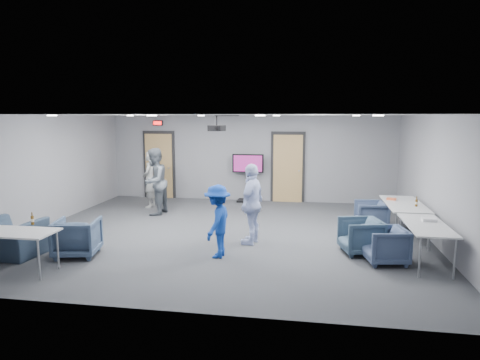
% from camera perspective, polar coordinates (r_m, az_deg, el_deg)
% --- Properties ---
extents(floor, '(9.00, 9.00, 0.00)m').
position_cam_1_polar(floor, '(9.90, -1.97, -7.14)').
color(floor, '#33363A').
rests_on(floor, ground).
extents(ceiling, '(9.00, 9.00, 0.00)m').
position_cam_1_polar(ceiling, '(9.54, -2.06, 8.67)').
color(ceiling, white).
rests_on(ceiling, wall_back).
extents(wall_back, '(9.00, 0.02, 2.70)m').
position_cam_1_polar(wall_back, '(13.54, 1.34, 2.92)').
color(wall_back, slate).
rests_on(wall_back, floor).
extents(wall_front, '(9.00, 0.02, 2.70)m').
position_cam_1_polar(wall_front, '(5.82, -9.85, -4.77)').
color(wall_front, slate).
rests_on(wall_front, floor).
extents(wall_left, '(0.02, 8.00, 2.70)m').
position_cam_1_polar(wall_left, '(11.40, -24.78, 1.07)').
color(wall_left, slate).
rests_on(wall_left, floor).
extents(wall_right, '(0.02, 8.00, 2.70)m').
position_cam_1_polar(wall_right, '(9.79, 24.76, -0.04)').
color(wall_right, slate).
rests_on(wall_right, floor).
extents(door_left, '(1.06, 0.17, 2.24)m').
position_cam_1_polar(door_left, '(14.26, -10.72, 1.92)').
color(door_left, black).
rests_on(door_left, wall_back).
extents(door_right, '(1.06, 0.17, 2.24)m').
position_cam_1_polar(door_right, '(13.41, 6.39, 1.60)').
color(door_right, black).
rests_on(door_right, wall_back).
extents(exit_sign, '(0.32, 0.08, 0.16)m').
position_cam_1_polar(exit_sign, '(14.15, -10.90, 7.48)').
color(exit_sign, black).
rests_on(exit_sign, wall_back).
extents(hvac_diffuser, '(0.60, 0.60, 0.03)m').
position_cam_1_polar(hvac_diffuser, '(12.38, -1.75, 8.58)').
color(hvac_diffuser, black).
rests_on(hvac_diffuser, ceiling).
extents(downlights, '(6.18, 3.78, 0.02)m').
position_cam_1_polar(downlights, '(9.54, -2.06, 8.58)').
color(downlights, white).
rests_on(downlights, ceiling).
extents(person_a, '(0.44, 0.63, 1.66)m').
position_cam_1_polar(person_a, '(12.83, -11.94, 0.07)').
color(person_a, '#9B9E9B').
rests_on(person_a, floor).
extents(person_b, '(0.77, 0.95, 1.82)m').
position_cam_1_polar(person_b, '(11.83, -11.33, -0.21)').
color(person_b, '#535B64').
rests_on(person_b, floor).
extents(person_c, '(0.64, 1.07, 1.70)m').
position_cam_1_polar(person_c, '(8.98, 1.62, -3.21)').
color(person_c, '#C3D1FA').
rests_on(person_c, floor).
extents(person_d, '(0.60, 0.94, 1.40)m').
position_cam_1_polar(person_d, '(8.16, -3.03, -5.51)').
color(person_d, '#183D9C').
rests_on(person_d, floor).
extents(chair_right_a, '(0.76, 0.74, 0.67)m').
position_cam_1_polar(chair_right_a, '(10.69, 17.06, -4.49)').
color(chair_right_a, '#384661').
rests_on(chair_right_a, floor).
extents(chair_right_b, '(0.91, 0.89, 0.69)m').
position_cam_1_polar(chair_right_b, '(8.77, 15.79, -7.21)').
color(chair_right_b, '#364A5E').
rests_on(chair_right_b, floor).
extents(chair_right_c, '(0.84, 0.83, 0.67)m').
position_cam_1_polar(chair_right_c, '(8.35, 18.77, -8.22)').
color(chair_right_c, '#3E4D6B').
rests_on(chair_right_c, floor).
extents(chair_front_a, '(0.93, 0.94, 0.73)m').
position_cam_1_polar(chair_front_a, '(8.87, -20.89, -7.15)').
color(chair_front_a, '#3C4D68').
rests_on(chair_front_a, floor).
extents(chair_front_b, '(1.17, 1.04, 0.71)m').
position_cam_1_polar(chair_front_b, '(9.36, -28.32, -6.88)').
color(chair_front_b, '#314155').
rests_on(chair_front_b, floor).
extents(table_right_a, '(0.80, 1.92, 0.73)m').
position_cam_1_polar(table_right_a, '(10.32, 21.04, -3.15)').
color(table_right_a, silver).
rests_on(table_right_a, floor).
extents(table_right_b, '(0.71, 1.70, 0.73)m').
position_cam_1_polar(table_right_b, '(8.51, 23.58, -5.75)').
color(table_right_b, silver).
rests_on(table_right_b, floor).
extents(table_front_left, '(1.69, 0.71, 0.73)m').
position_cam_1_polar(table_front_left, '(8.39, -28.68, -6.30)').
color(table_front_left, silver).
rests_on(table_front_left, floor).
extents(bottle_front, '(0.06, 0.06, 0.23)m').
position_cam_1_polar(bottle_front, '(8.62, -25.95, -4.82)').
color(bottle_front, '#5C3D0F').
rests_on(bottle_front, table_front_left).
extents(bottle_right, '(0.06, 0.06, 0.22)m').
position_cam_1_polar(bottle_right, '(10.04, 22.46, -2.82)').
color(bottle_right, '#5C3D0F').
rests_on(bottle_right, table_right_a).
extents(snack_box, '(0.24, 0.20, 0.05)m').
position_cam_1_polar(snack_box, '(10.62, 19.54, -2.40)').
color(snack_box, '#BF522F').
rests_on(snack_box, table_right_a).
extents(wrapper, '(0.26, 0.18, 0.06)m').
position_cam_1_polar(wrapper, '(8.76, 23.92, -4.86)').
color(wrapper, silver).
rests_on(wrapper, table_right_b).
extents(tv_stand, '(0.98, 0.47, 1.50)m').
position_cam_1_polar(tv_stand, '(13.36, 1.07, 0.69)').
color(tv_stand, black).
rests_on(tv_stand, floor).
extents(projector, '(0.39, 0.36, 0.36)m').
position_cam_1_polar(projector, '(9.84, -3.13, 6.94)').
color(projector, black).
rests_on(projector, ceiling).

